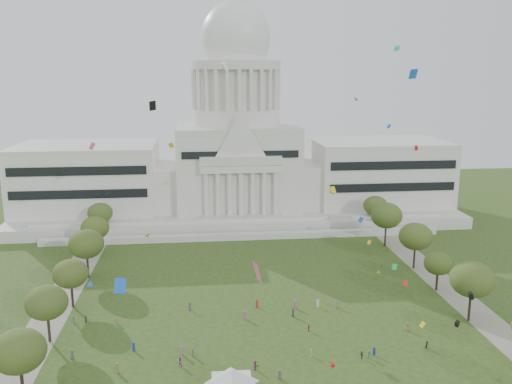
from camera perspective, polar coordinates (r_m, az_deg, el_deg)
ground at (r=103.31m, az=2.78°, el=-18.71°), size 400.00×400.00×0.00m
capitol at (r=203.72m, az=-2.04°, el=3.69°), size 160.00×64.50×91.30m
path_left at (r=133.28m, az=-20.73°, el=-12.01°), size 8.00×160.00×0.04m
path_right at (r=143.01m, az=20.52°, el=-10.29°), size 8.00×160.00×0.04m
row_tree_l_1 at (r=99.97m, az=-23.69°, el=-15.10°), size 8.86×8.86×12.59m
row_tree_l_2 at (r=117.98m, az=-21.18°, el=-10.81°), size 8.42×8.42×11.97m
row_tree_r_2 at (r=127.53m, az=21.79°, el=-8.54°), size 9.55×9.55×13.58m
row_tree_l_3 at (r=132.81m, az=-18.94°, el=-8.14°), size 8.12×8.12×11.55m
row_tree_r_3 at (r=142.77m, az=18.63°, el=-7.15°), size 7.01×7.01×9.98m
row_tree_l_4 at (r=149.52m, az=-17.44°, el=-5.24°), size 9.29×9.29×13.21m
row_tree_r_4 at (r=155.74m, az=16.46°, el=-4.51°), size 9.19×9.19×13.06m
row_tree_l_5 at (r=167.48m, az=-16.58°, el=-3.64°), size 8.33×8.33×11.85m
row_tree_r_5 at (r=173.17m, az=13.57°, el=-2.42°), size 9.82×9.82×13.96m
row_tree_l_6 at (r=185.03m, az=-16.09°, el=-2.14°), size 8.19×8.19×11.64m
row_tree_r_6 at (r=190.72m, az=12.47°, el=-1.43°), size 8.42×8.42×11.97m
event_tent at (r=95.31m, az=-2.58°, el=-18.76°), size 9.53×9.53×5.25m
person_0 at (r=122.13m, az=15.68°, el=-13.53°), size 0.84×0.99×1.71m
person_2 at (r=116.28m, az=17.56°, el=-15.08°), size 0.88×0.71×1.57m
person_3 at (r=109.70m, az=11.05°, el=-16.48°), size 0.90×1.13×1.56m
person_4 at (r=109.07m, az=5.86°, el=-16.43°), size 0.84×1.13×1.71m
person_5 at (r=104.38m, az=-0.07°, el=-17.77°), size 1.43×1.74×1.78m
person_8 at (r=106.43m, az=-7.99°, el=-17.24°), size 1.05×0.92×1.83m
person_9 at (r=110.04m, az=11.81°, el=-16.39°), size 1.17×1.09×1.64m
person_10 at (r=118.25m, az=5.58°, el=-14.02°), size 0.81×1.07×1.62m
distant_crowd at (r=113.42m, az=-5.41°, el=-15.19°), size 61.25×34.62×1.95m
kite_swarm at (r=97.94m, az=3.46°, el=-1.25°), size 87.27×99.11×59.14m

